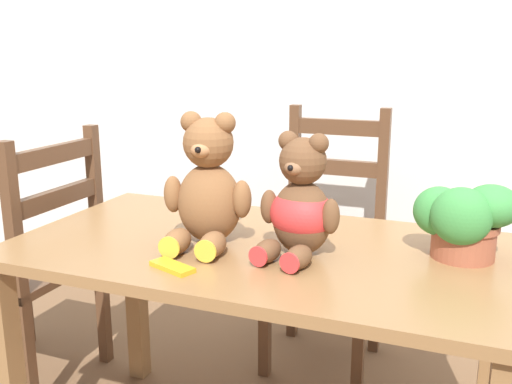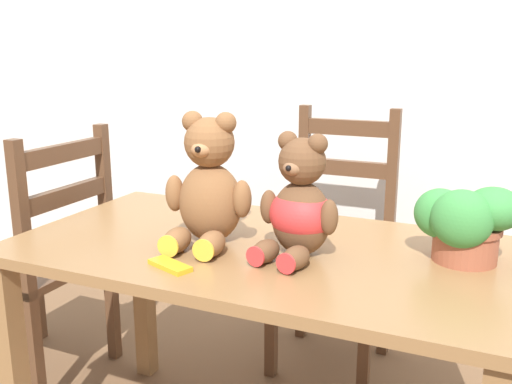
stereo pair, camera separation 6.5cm
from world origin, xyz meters
TOP-DOWN VIEW (x-y plane):
  - wall_back at (0.00, 1.52)m, footprint 8.00×0.04m
  - dining_table at (0.00, 0.36)m, footprint 1.33×0.72m
  - wooden_chair_behind at (0.01, 1.07)m, footprint 0.40×0.38m
  - wooden_chair_side at (-0.95, 0.51)m, footprint 0.44×0.45m
  - teddy_bear_left at (-0.14, 0.33)m, footprint 0.25×0.26m
  - teddy_bear_right at (0.12, 0.33)m, footprint 0.22×0.24m
  - potted_plant at (0.51, 0.44)m, footprint 0.25×0.21m
  - chocolate_bar at (-0.13, 0.12)m, footprint 0.13×0.09m

SIDE VIEW (x-z plane):
  - wooden_chair_side at x=-0.95m, z-range -0.01..0.94m
  - wooden_chair_behind at x=0.01m, z-range -0.02..0.99m
  - dining_table at x=0.00m, z-range 0.25..0.96m
  - chocolate_bar at x=-0.13m, z-range 0.71..0.72m
  - potted_plant at x=0.51m, z-range 0.71..0.91m
  - teddy_bear_right at x=0.12m, z-range 0.68..0.99m
  - teddy_bear_left at x=-0.14m, z-range 0.68..1.04m
  - wall_back at x=0.00m, z-range 0.00..2.60m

